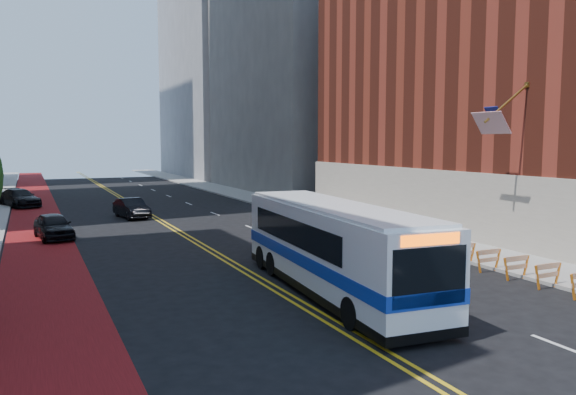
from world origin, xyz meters
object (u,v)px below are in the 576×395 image
Objects in this scene: transit_bus at (332,247)px; car_a at (53,226)px; car_b at (132,208)px; car_c at (19,198)px.

transit_bus is 19.54m from car_a.
transit_bus is 24.88m from car_b.
car_c is at bearing 114.87° from car_b.
transit_bus is 2.82× the size of car_a.
car_b is at bearing -76.64° from car_c.
car_a is 9.31m from car_b.
car_b is (-3.32, 24.63, -1.04)m from transit_bus.
car_c is at bearing 88.25° from car_a.
transit_bus reaches higher than car_c.
car_a is 0.82× the size of car_c.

